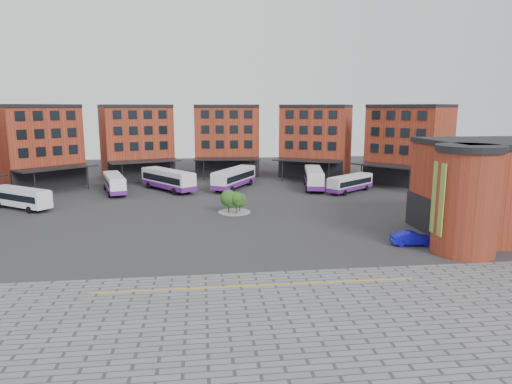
{
  "coord_description": "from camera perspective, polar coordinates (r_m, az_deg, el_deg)",
  "views": [
    {
      "loc": [
        -2.31,
        -48.31,
        14.15
      ],
      "look_at": [
        4.19,
        5.51,
        4.0
      ],
      "focal_mm": 32.0,
      "sensor_mm": 36.0,
      "label": 1
    }
  ],
  "objects": [
    {
      "name": "bus_f",
      "position": [
        78.12,
        11.71,
        1.11
      ],
      "size": [
        9.47,
        8.15,
        2.87
      ],
      "rotation": [
        0.0,
        0.0,
        -0.9
      ],
      "color": "silver",
      "rests_on": "ground"
    },
    {
      "name": "main_building",
      "position": [
        86.87,
        -8.53,
        5.92
      ],
      "size": [
        94.14,
        42.48,
        14.6
      ],
      "color": "maroon",
      "rests_on": "ground"
    },
    {
      "name": "east_building",
      "position": [
        55.57,
        27.16,
        0.25
      ],
      "size": [
        17.4,
        15.4,
        10.6
      ],
      "color": "maroon",
      "rests_on": "ground"
    },
    {
      "name": "bus_a",
      "position": [
        71.85,
        -27.34,
        -0.52
      ],
      "size": [
        9.89,
        8.1,
        2.97
      ],
      "rotation": [
        0.0,
        0.0,
        0.94
      ],
      "color": "white",
      "rests_on": "ground"
    },
    {
      "name": "ground",
      "position": [
        50.39,
        -4.0,
        -5.73
      ],
      "size": [
        160.0,
        160.0,
        0.0
      ],
      "primitive_type": "plane",
      "color": "#28282B",
      "rests_on": "ground"
    },
    {
      "name": "paving_zone",
      "position": [
        30.18,
        2.23,
        -17.35
      ],
      "size": [
        50.0,
        22.0,
        0.02
      ],
      "primitive_type": "cube",
      "color": "slate",
      "rests_on": "ground"
    },
    {
      "name": "bus_e",
      "position": [
        80.71,
        7.24,
        1.77
      ],
      "size": [
        5.07,
        12.56,
        3.45
      ],
      "rotation": [
        0.0,
        0.0,
        -0.19
      ],
      "color": "white",
      "rests_on": "ground"
    },
    {
      "name": "bus_c",
      "position": [
        79.24,
        -10.96,
        1.54
      ],
      "size": [
        9.83,
        11.96,
        3.57
      ],
      "rotation": [
        0.0,
        0.0,
        0.63
      ],
      "color": "white",
      "rests_on": "ground"
    },
    {
      "name": "tree_island",
      "position": [
        61.31,
        -2.79,
        -1.05
      ],
      "size": [
        4.4,
        4.4,
        3.27
      ],
      "color": "gray",
      "rests_on": "ground"
    },
    {
      "name": "bus_b",
      "position": [
        79.25,
        -17.28,
        1.07
      ],
      "size": [
        5.53,
        11.25,
        3.09
      ],
      "rotation": [
        0.0,
        0.0,
        0.29
      ],
      "color": "white",
      "rests_on": "ground"
    },
    {
      "name": "yellow_line",
      "position": [
        37.35,
        0.26,
        -11.61
      ],
      "size": [
        26.0,
        0.15,
        0.02
      ],
      "primitive_type": "cube",
      "color": "gold",
      "rests_on": "paving_zone"
    },
    {
      "name": "bus_d",
      "position": [
        80.13,
        -2.74,
        1.79
      ],
      "size": [
        8.58,
        12.13,
        3.48
      ],
      "rotation": [
        0.0,
        0.0,
        -0.52
      ],
      "color": "white",
      "rests_on": "ground"
    },
    {
      "name": "blue_car",
      "position": [
        50.21,
        18.93,
        -5.51
      ],
      "size": [
        4.46,
        1.95,
        1.43
      ],
      "primitive_type": "imported",
      "rotation": [
        0.0,
        0.0,
        1.47
      ],
      "color": "#0E0EB7",
      "rests_on": "ground"
    }
  ]
}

